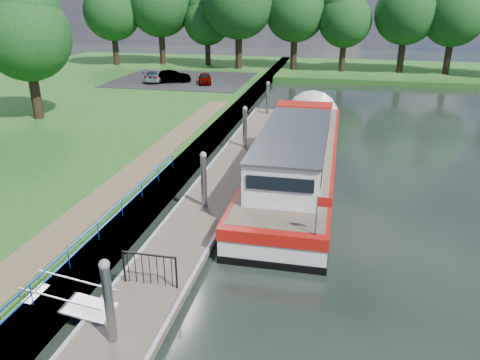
% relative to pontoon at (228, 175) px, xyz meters
% --- Properties ---
extents(ground, '(160.00, 160.00, 0.00)m').
position_rel_pontoon_xyz_m(ground, '(0.00, -13.00, -0.18)').
color(ground, black).
rests_on(ground, ground).
extents(bank_edge, '(1.10, 90.00, 0.78)m').
position_rel_pontoon_xyz_m(bank_edge, '(-2.55, 2.00, 0.20)').
color(bank_edge, '#473D2D').
rests_on(bank_edge, ground).
extents(far_bank, '(60.00, 18.00, 0.60)m').
position_rel_pontoon_xyz_m(far_bank, '(12.00, 39.00, 0.12)').
color(far_bank, '#1E5117').
rests_on(far_bank, ground).
extents(footpath, '(1.60, 40.00, 0.05)m').
position_rel_pontoon_xyz_m(footpath, '(-4.40, -5.00, 0.62)').
color(footpath, brown).
rests_on(footpath, riverbank).
extents(carpark, '(14.00, 12.00, 0.06)m').
position_rel_pontoon_xyz_m(carpark, '(-11.00, 25.00, 0.62)').
color(carpark, black).
rests_on(carpark, riverbank).
extents(blue_fence, '(0.04, 18.04, 0.72)m').
position_rel_pontoon_xyz_m(blue_fence, '(-2.75, -10.00, 1.13)').
color(blue_fence, '#0C2DBF').
rests_on(blue_fence, riverbank).
extents(pontoon, '(2.50, 30.00, 0.56)m').
position_rel_pontoon_xyz_m(pontoon, '(0.00, 0.00, 0.00)').
color(pontoon, brown).
rests_on(pontoon, ground).
extents(mooring_piles, '(0.30, 27.30, 3.55)m').
position_rel_pontoon_xyz_m(mooring_piles, '(0.00, 0.00, 1.10)').
color(mooring_piles, gray).
rests_on(mooring_piles, ground).
extents(gangway, '(2.58, 1.00, 0.92)m').
position_rel_pontoon_xyz_m(gangway, '(-1.85, -12.50, 0.44)').
color(gangway, '#A5A8AD').
rests_on(gangway, ground).
extents(gate_panel, '(1.85, 0.05, 1.15)m').
position_rel_pontoon_xyz_m(gate_panel, '(-0.00, -10.80, 0.97)').
color(gate_panel, black).
rests_on(gate_panel, ground).
extents(barge, '(4.36, 21.15, 4.78)m').
position_rel_pontoon_xyz_m(barge, '(3.60, 1.95, 0.90)').
color(barge, black).
rests_on(barge, ground).
extents(horizon_trees, '(54.38, 10.03, 12.87)m').
position_rel_pontoon_xyz_m(horizon_trees, '(-1.61, 35.68, 7.76)').
color(horizon_trees, '#332316').
rests_on(horizon_trees, ground).
extents(bank_tree_a, '(6.12, 6.12, 9.72)m').
position_rel_pontoon_xyz_m(bank_tree_a, '(-15.99, 7.08, 6.84)').
color(bank_tree_a, '#332316').
rests_on(bank_tree_a, riverbank).
extents(car_a, '(2.11, 3.36, 1.07)m').
position_rel_pontoon_xyz_m(car_a, '(-7.93, 23.04, 1.18)').
color(car_a, '#999999').
rests_on(car_a, carpark).
extents(car_b, '(3.89, 2.68, 1.22)m').
position_rel_pontoon_xyz_m(car_b, '(-11.37, 22.97, 1.26)').
color(car_b, '#999999').
rests_on(car_b, carpark).
extents(car_c, '(1.95, 4.37, 1.24)m').
position_rel_pontoon_xyz_m(car_c, '(-13.19, 23.30, 1.27)').
color(car_c, '#999999').
rests_on(car_c, carpark).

